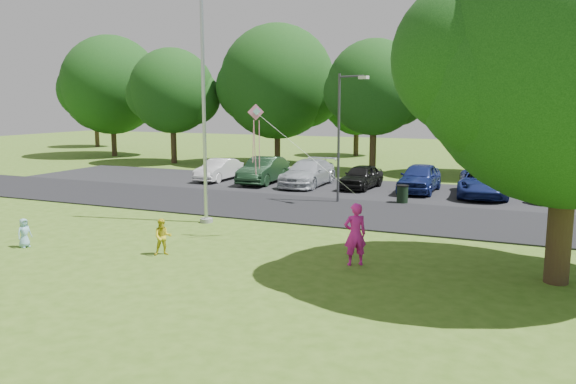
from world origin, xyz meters
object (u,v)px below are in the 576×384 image
at_px(street_lamp, 343,126).
at_px(child_yellow, 163,237).
at_px(flagpole, 204,115).
at_px(child_blue, 24,233).
at_px(kite, 258,127).
at_px(big_tree, 568,63).
at_px(trash_can, 402,194).
at_px(woman, 355,234).

distance_m(street_lamp, child_yellow, 11.36).
bearing_deg(child_yellow, flagpole, 68.53).
relative_size(child_blue, kite, 0.22).
relative_size(street_lamp, child_blue, 6.24).
height_order(street_lamp, big_tree, big_tree).
bearing_deg(flagpole, kite, -27.76).
distance_m(big_tree, child_yellow, 12.14).
height_order(trash_can, big_tree, big_tree).
relative_size(trash_can, big_tree, 0.09).
bearing_deg(flagpole, child_yellow, -74.47).
bearing_deg(big_tree, kite, 172.07).
xyz_separation_m(flagpole, child_blue, (-3.39, -5.63, -3.69)).
relative_size(woman, child_blue, 1.91).
relative_size(trash_can, kite, 0.20).
relative_size(flagpole, big_tree, 1.05).
height_order(big_tree, child_blue, big_tree).
distance_m(trash_can, big_tree, 12.72).
xyz_separation_m(big_tree, child_yellow, (-10.91, -1.74, -5.03)).
bearing_deg(flagpole, woman, -25.40).
height_order(street_lamp, woman, street_lamp).
distance_m(flagpole, big_tree, 12.61).
xyz_separation_m(street_lamp, child_yellow, (-2.30, -10.72, -3.00)).
bearing_deg(trash_can, child_yellow, -112.80).
height_order(flagpole, street_lamp, flagpole).
bearing_deg(street_lamp, child_yellow, -79.31).
bearing_deg(big_tree, flagpole, 166.67).
xyz_separation_m(street_lamp, woman, (3.43, -9.42, -2.66)).
xyz_separation_m(trash_can, kite, (-3.13, -8.69, 3.40)).
distance_m(flagpole, child_blue, 7.54).
height_order(street_lamp, kite, street_lamp).
height_order(flagpole, big_tree, flagpole).
distance_m(flagpole, kite, 3.49).
distance_m(trash_can, woman, 10.45).
height_order(trash_can, child_blue, child_blue).
bearing_deg(street_lamp, big_tree, -23.42).
relative_size(street_lamp, kite, 1.38).
distance_m(flagpole, trash_can, 10.12).
bearing_deg(woman, child_yellow, -20.63).
distance_m(child_yellow, child_blue, 4.79).
bearing_deg(child_yellow, woman, -24.27).
distance_m(big_tree, kite, 9.37).
bearing_deg(trash_can, flagpole, -131.25).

